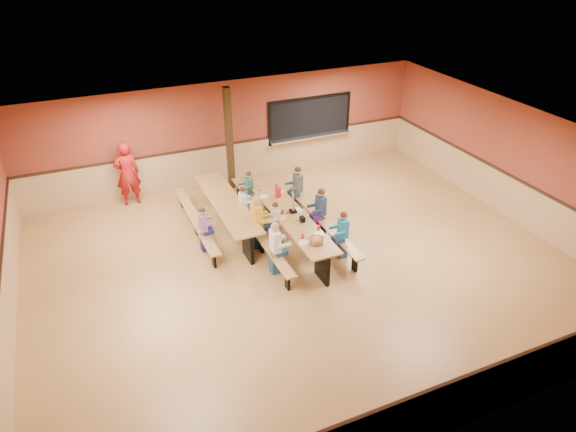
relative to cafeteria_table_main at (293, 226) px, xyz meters
name	(u,v)px	position (x,y,z in m)	size (l,w,h in m)	color
ground	(300,264)	(-0.19, -0.83, -0.53)	(12.00, 12.00, 0.00)	olive
room_envelope	(301,239)	(-0.19, -0.83, 0.16)	(12.04, 10.04, 3.02)	brown
kitchen_pass_through	(310,120)	(2.41, 4.13, 0.96)	(2.78, 0.28, 1.38)	black
structural_post	(229,140)	(-0.39, 3.57, 0.97)	(0.18, 0.18, 3.00)	black
cafeteria_table_main	(293,226)	(0.00, 0.00, 0.00)	(1.91, 3.70, 0.74)	#9B6F3D
cafeteria_table_second	(227,209)	(-1.21, 1.42, 0.00)	(1.91, 3.70, 0.74)	#9B6F3D
seated_child_white_left	(275,248)	(-0.83, -0.88, 0.10)	(0.39, 0.32, 1.25)	white
seated_adult_yellow	(257,222)	(-0.83, 0.26, 0.15)	(0.44, 0.36, 1.35)	gold
seated_child_grey_left	(243,208)	(-0.83, 1.26, 0.03)	(0.33, 0.27, 1.12)	white
seated_child_teal_right	(343,235)	(0.82, -0.94, 0.06)	(0.36, 0.29, 1.18)	teal
seated_child_navy_right	(321,212)	(0.82, 0.18, 0.09)	(0.38, 0.31, 1.23)	navy
seated_child_char_right	(298,189)	(0.82, 1.55, 0.10)	(0.39, 0.32, 1.25)	#464C50
seated_child_purple_sec	(204,229)	(-2.03, 0.62, 0.04)	(0.34, 0.27, 1.14)	#915D89
seated_child_green_sec	(249,192)	(-0.38, 2.03, 0.04)	(0.34, 0.27, 1.14)	#2E6853
seated_child_tan_sec	(276,224)	(-0.38, 0.18, 0.04)	(0.33, 0.27, 1.14)	beige
standing_woman	(127,174)	(-3.28, 3.72, 0.39)	(0.67, 0.44, 1.83)	#A41217
punch_pitcher	(278,193)	(0.09, 1.14, 0.32)	(0.16, 0.16, 0.22)	#AC161F
chip_bowl	(316,240)	(0.01, -1.21, 0.29)	(0.32, 0.32, 0.15)	orange
napkin_dispenser	(302,219)	(0.13, -0.24, 0.28)	(0.10, 0.14, 0.13)	black
condiment_mustard	(288,218)	(-0.19, -0.10, 0.30)	(0.06, 0.06, 0.17)	yellow
condiment_ketchup	(288,215)	(-0.13, 0.04, 0.30)	(0.06, 0.06, 0.17)	#B2140F
table_paddle	(293,207)	(0.10, 0.25, 0.35)	(0.16, 0.16, 0.56)	black
place_settings	(293,216)	(0.00, 0.00, 0.27)	(0.65, 3.30, 0.11)	beige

